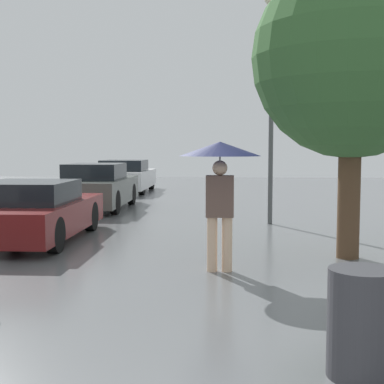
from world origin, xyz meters
TOP-DOWN VIEW (x-y plane):
  - pedestrian at (0.35, 5.99)m, footprint 1.12×1.12m
  - parked_car_second at (-3.15, 8.28)m, footprint 1.79×3.84m
  - parked_car_third at (-3.15, 13.43)m, footprint 1.70×4.03m
  - parked_car_farthest at (-3.41, 19.26)m, footprint 1.88×4.24m
  - tree at (2.34, 7.02)m, footprint 3.05×3.05m
  - street_lamp at (1.45, 10.70)m, footprint 0.38×0.38m
  - trash_bin at (1.43, 2.61)m, footprint 0.51×0.51m

SIDE VIEW (x-z plane):
  - trash_bin at x=1.43m, z-range 0.00..0.82m
  - parked_car_second at x=-3.15m, z-range -0.02..1.08m
  - parked_car_farthest at x=-3.41m, z-range -0.03..1.22m
  - parked_car_third at x=-3.15m, z-range -0.04..1.25m
  - pedestrian at x=0.35m, z-range 0.58..2.38m
  - tree at x=2.34m, z-range 0.76..5.36m
  - street_lamp at x=1.45m, z-range 1.14..6.33m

